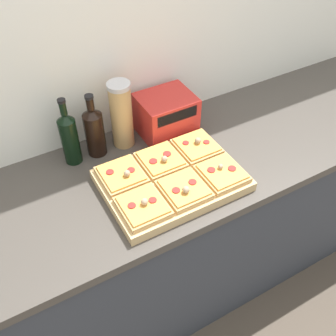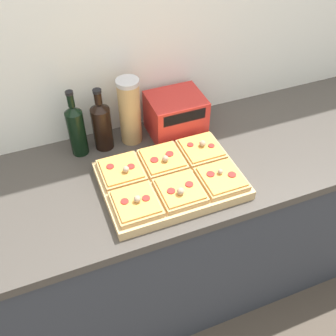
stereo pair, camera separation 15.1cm
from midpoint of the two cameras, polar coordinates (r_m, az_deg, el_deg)
name	(u,v)px [view 1 (the left image)]	position (r m, az deg, el deg)	size (l,w,h in m)	color
ground_plane	(198,331)	(2.20, 2.20, -22.71)	(12.00, 12.00, 0.00)	#4C4238
wall_back	(124,53)	(1.67, -9.09, 16.02)	(6.00, 0.06, 2.50)	silver
kitchen_counter	(167,234)	(1.94, -2.38, -9.66)	(2.63, 0.67, 0.91)	#333842
cutting_board	(172,180)	(1.51, -2.28, -1.92)	(0.53, 0.38, 0.04)	tan
pizza_slice_back_left	(122,175)	(1.51, -9.62, -1.12)	(0.16, 0.17, 0.05)	tan
pizza_slice_back_center	(161,160)	(1.55, -3.86, 1.04)	(0.16, 0.17, 0.05)	tan
pizza_slice_back_right	(197,146)	(1.61, 1.53, 3.06)	(0.16, 0.17, 0.05)	tan
pizza_slice_front_left	(143,206)	(1.39, -6.79, -5.68)	(0.16, 0.17, 0.05)	tan
pizza_slice_front_center	(184,189)	(1.43, -0.64, -3.22)	(0.16, 0.17, 0.06)	tan
pizza_slice_front_right	(222,173)	(1.50, 5.03, -0.86)	(0.16, 0.17, 0.05)	tan
olive_oil_bottle	(69,137)	(1.61, -16.75, 4.19)	(0.07, 0.07, 0.30)	black
wine_bottle	(94,130)	(1.63, -13.26, 5.21)	(0.08, 0.08, 0.28)	black
grain_jar_tall	(121,115)	(1.64, -9.42, 7.51)	(0.09, 0.09, 0.30)	tan
toaster_oven	(166,115)	(1.72, -2.81, 7.61)	(0.26, 0.20, 0.18)	red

